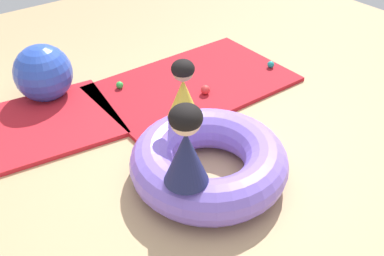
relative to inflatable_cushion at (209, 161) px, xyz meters
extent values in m
plane|color=tan|center=(-0.04, 0.14, -0.16)|extent=(8.00, 8.00, 0.00)
cube|color=red|center=(-1.02, 1.41, -0.14)|extent=(1.95, 1.24, 0.04)
cube|color=#B21923|center=(0.72, 1.12, -0.14)|extent=(1.87, 1.19, 0.04)
torus|color=#8466E0|center=(0.00, 0.00, 0.00)|extent=(1.14, 1.14, 0.32)
cone|color=yellow|center=(0.06, 0.39, 0.32)|extent=(0.25, 0.25, 0.32)
sphere|color=tan|center=(0.06, 0.39, 0.55)|extent=(0.16, 0.16, 0.16)
ellipsoid|color=black|center=(0.06, 0.39, 0.56)|extent=(0.17, 0.17, 0.13)
cone|color=navy|center=(-0.35, -0.20, 0.34)|extent=(0.39, 0.39, 0.37)
sphere|color=beige|center=(-0.35, -0.20, 0.62)|extent=(0.19, 0.19, 0.19)
ellipsoid|color=black|center=(-0.35, -0.20, 0.64)|extent=(0.20, 0.20, 0.16)
sphere|color=red|center=(0.68, 0.89, -0.07)|extent=(0.09, 0.09, 0.09)
sphere|color=green|center=(0.09, 1.46, -0.08)|extent=(0.07, 0.07, 0.07)
sphere|color=teal|center=(1.54, 0.89, -0.08)|extent=(0.07, 0.07, 0.07)
sphere|color=blue|center=(-0.50, 1.78, 0.11)|extent=(0.53, 0.53, 0.53)
camera|label=1|loc=(-1.58, -1.88, 2.08)|focal=41.74mm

